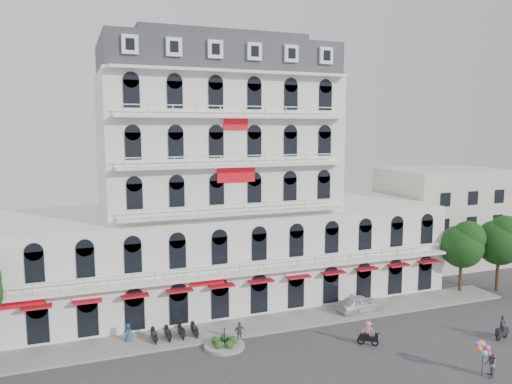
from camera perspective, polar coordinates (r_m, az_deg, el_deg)
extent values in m
plane|color=#38383A|center=(36.90, 4.06, -20.23)|extent=(120.00, 120.00, 0.00)
cube|color=gray|center=(44.42, -0.98, -15.14)|extent=(53.00, 4.00, 0.16)
cube|color=silver|center=(51.18, -4.43, -6.90)|extent=(45.00, 14.00, 9.00)
cube|color=silver|center=(49.64, -4.55, 5.50)|extent=(22.00, 12.00, 13.00)
cube|color=#2D3035|center=(50.03, -4.65, 14.70)|extent=(21.56, 11.76, 3.00)
cube|color=#2D3035|center=(50.31, -4.67, 16.85)|extent=(15.84, 8.64, 0.80)
cube|color=red|center=(44.57, -1.65, -10.38)|extent=(40.50, 1.00, 0.15)
cube|color=#BA0B14|center=(43.96, -2.29, 2.02)|extent=(3.50, 0.10, 1.40)
cube|color=beige|center=(67.15, 20.44, -2.62)|extent=(14.00, 10.00, 12.00)
cylinder|color=gray|center=(40.92, -3.63, -17.14)|extent=(3.20, 3.20, 0.24)
cylinder|color=black|center=(40.61, -3.64, -16.13)|extent=(0.08, 0.08, 1.40)
sphere|color=#1F4717|center=(40.98, -2.66, -16.59)|extent=(0.70, 0.70, 0.70)
sphere|color=#1F4717|center=(41.43, -3.61, -16.32)|extent=(0.70, 0.70, 0.70)
sphere|color=#1F4717|center=(41.01, -4.60, -16.58)|extent=(0.70, 0.70, 0.70)
sphere|color=#1F4717|center=(40.29, -4.28, -17.04)|extent=(0.70, 0.70, 0.70)
sphere|color=#1F4717|center=(40.26, -3.06, -17.05)|extent=(0.70, 0.70, 0.70)
cylinder|color=#382314|center=(56.92, 22.32, -8.87)|extent=(0.36, 0.36, 3.43)
sphere|color=black|center=(56.16, 22.47, -5.81)|extent=(4.37, 4.37, 4.37)
sphere|color=black|center=(56.07, 23.11, -4.80)|extent=(3.43, 3.43, 3.43)
sphere|color=black|center=(55.97, 21.99, -5.18)|extent=(3.12, 3.12, 3.12)
cylinder|color=#382314|center=(58.96, 25.87, -8.40)|extent=(0.36, 0.36, 3.65)
sphere|color=black|center=(58.20, 26.05, -5.24)|extent=(4.65, 4.65, 4.65)
sphere|color=black|center=(58.15, 26.66, -4.20)|extent=(3.65, 3.65, 3.65)
sphere|color=black|center=(57.98, 25.60, -4.59)|extent=(3.32, 3.32, 3.32)
imported|color=silver|center=(48.60, 11.84, -12.37)|extent=(4.91, 2.37, 1.62)
cube|color=black|center=(46.60, 26.30, -14.21)|extent=(1.54, 0.71, 0.35)
torus|color=black|center=(46.24, 25.94, -14.71)|extent=(0.61, 0.26, 0.60)
torus|color=black|center=(47.15, 26.61, -14.32)|extent=(0.61, 0.26, 0.60)
imported|color=#56545B|center=(46.37, 26.35, -13.44)|extent=(0.96, 0.58, 1.53)
cube|color=black|center=(41.97, 12.67, -16.02)|extent=(1.42, 1.16, 0.35)
torus|color=black|center=(42.07, 13.44, -16.39)|extent=(0.56, 0.45, 0.60)
torus|color=black|center=(42.10, 11.88, -16.32)|extent=(0.56, 0.45, 0.60)
imported|color=pink|center=(41.72, 12.69, -15.18)|extent=(1.13, 1.04, 1.53)
imported|color=navy|center=(42.56, -14.41, -15.37)|extent=(0.88, 0.68, 1.59)
imported|color=#4D4C53|center=(41.55, -1.88, -15.67)|extent=(0.98, 0.43, 1.66)
imported|color=#C46896|center=(49.00, 10.98, -12.22)|extent=(1.12, 0.82, 1.55)
imported|color=#5C5E64|center=(39.66, 25.20, -17.37)|extent=(1.12, 1.16, 1.88)
cylinder|color=black|center=(39.56, 24.46, -17.30)|extent=(0.04, 0.04, 2.00)
sphere|color=#E54C99|center=(39.40, 24.91, -15.85)|extent=(0.44, 0.44, 0.44)
sphere|color=yellow|center=(39.40, 24.42, -15.49)|extent=(0.44, 0.44, 0.44)
sphere|color=#994CD8|center=(39.16, 24.04, -15.59)|extent=(0.44, 0.44, 0.44)
sphere|color=orange|center=(38.92, 24.17, -16.04)|extent=(0.44, 0.44, 0.44)
sphere|color=#4CB2E5|center=(38.93, 24.67, -16.42)|extent=(0.44, 0.44, 0.44)
sphere|color=#D8334C|center=(39.19, 25.04, -16.36)|extent=(0.44, 0.44, 0.44)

